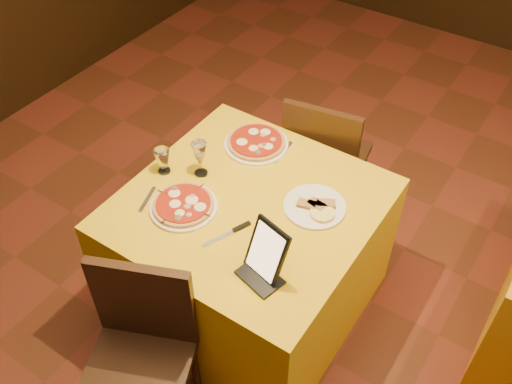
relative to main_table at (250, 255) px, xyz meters
The scene contains 13 objects.
floor 0.69m from the main_table, ahead, with size 6.00×7.00×0.01m, color #5E2D19.
main_table is the anchor object (origin of this frame).
chair_main_near 0.82m from the main_table, 90.00° to the right, with size 0.44×0.44×0.91m, color black, non-canonical shape.
chair_main_far 0.80m from the main_table, 90.00° to the left, with size 0.39×0.39×0.91m, color black, non-canonical shape.
pizza_near 0.49m from the main_table, 139.34° to the right, with size 0.31×0.31×0.03m.
pizza_far 0.56m from the main_table, 119.19° to the left, with size 0.32×0.32×0.03m.
cutlet_dish 0.49m from the main_table, 27.20° to the left, with size 0.28×0.28×0.03m.
wine_glass 0.56m from the main_table, behind, with size 0.08×0.08×0.19m, color #DBB87C, non-canonical shape.
water_glass 0.64m from the main_table, behind, with size 0.06×0.06×0.13m, color silver, non-canonical shape.
tablet 0.63m from the main_table, 45.58° to the right, with size 0.17×0.02×0.24m, color black.
knife 0.44m from the main_table, 83.23° to the right, with size 0.22×0.02×0.01m, color #B1B2B8.
fork_near 0.60m from the main_table, 148.32° to the right, with size 0.17×0.02×0.01m, color #A8A8AF.
fork_far 0.54m from the main_table, 98.08° to the left, with size 0.18×0.02×0.01m, color silver.
Camera 1 is at (0.47, -1.41, 2.60)m, focal length 40.00 mm.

